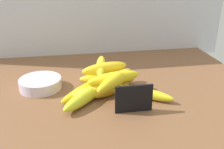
{
  "coord_description": "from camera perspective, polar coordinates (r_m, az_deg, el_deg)",
  "views": [
    {
      "loc": [
        -10.4,
        -80.46,
        43.21
      ],
      "look_at": [
        3.57,
        -0.3,
        8.0
      ],
      "focal_mm": 41.6,
      "sensor_mm": 36.0,
      "label": 1
    }
  ],
  "objects": [
    {
      "name": "banana_3",
      "position": [
        0.81,
        -5.78,
        -4.77
      ],
      "size": [
        16.72,
        18.2,
        4.25
      ],
      "primitive_type": "ellipsoid",
      "rotation": [
        0.0,
        0.0,
        3.99
      ],
      "color": "yellow",
      "rests_on": "counter_top"
    },
    {
      "name": "banana_5",
      "position": [
        0.86,
        -0.03,
        -3.35
      ],
      "size": [
        14.8,
        10.54,
        3.22
      ],
      "primitive_type": "ellipsoid",
      "rotation": [
        0.0,
        0.0,
        0.53
      ],
      "color": "gold",
      "rests_on": "counter_top"
    },
    {
      "name": "banana_1",
      "position": [
        0.86,
        -6.29,
        -3.37
      ],
      "size": [
        16.7,
        17.28,
        3.24
      ],
      "primitive_type": "ellipsoid",
      "rotation": [
        0.0,
        0.0,
        0.81
      ],
      "color": "yellow",
      "rests_on": "counter_top"
    },
    {
      "name": "banana_9",
      "position": [
        0.9,
        -1.56,
        1.35
      ],
      "size": [
        17.27,
        8.21,
        4.22
      ],
      "primitive_type": "ellipsoid",
      "rotation": [
        0.0,
        0.0,
        3.39
      ],
      "color": "yellow",
      "rests_on": "banana_6"
    },
    {
      "name": "banana_2",
      "position": [
        0.84,
        -3.06,
        -3.58
      ],
      "size": [
        18.71,
        8.67,
        4.32
      ],
      "primitive_type": "ellipsoid",
      "rotation": [
        0.0,
        0.0,
        0.25
      ],
      "color": "yellow",
      "rests_on": "counter_top"
    },
    {
      "name": "banana_4",
      "position": [
        0.95,
        -2.22,
        -0.2
      ],
      "size": [
        11.09,
        18.05,
        4.25
      ],
      "primitive_type": "ellipsoid",
      "rotation": [
        0.0,
        0.0,
        1.16
      ],
      "color": "yellow",
      "rests_on": "counter_top"
    },
    {
      "name": "banana_7",
      "position": [
        0.84,
        0.79,
        -1.24
      ],
      "size": [
        16.53,
        17.62,
        4.26
      ],
      "primitive_type": "ellipsoid",
      "rotation": [
        0.0,
        0.0,
        0.83
      ],
      "color": "yellow",
      "rests_on": "banana_5"
    },
    {
      "name": "fruit_bowl",
      "position": [
        0.93,
        -15.44,
        -1.91
      ],
      "size": [
        14.34,
        14.34,
        3.69
      ],
      "primitive_type": "cylinder",
      "color": "silver",
      "rests_on": "counter_top"
    },
    {
      "name": "banana_10",
      "position": [
        0.93,
        -2.45,
        1.89
      ],
      "size": [
        6.57,
        19.82,
        3.45
      ],
      "primitive_type": "ellipsoid",
      "rotation": [
        0.0,
        0.0,
        1.41
      ],
      "color": "yellow",
      "rests_on": "banana_4"
    },
    {
      "name": "banana_0",
      "position": [
        0.84,
        7.05,
        -4.02
      ],
      "size": [
        17.71,
        14.68,
        3.41
      ],
      "primitive_type": "ellipsoid",
      "rotation": [
        0.0,
        0.0,
        5.63
      ],
      "color": "yellow",
      "rests_on": "counter_top"
    },
    {
      "name": "banana_6",
      "position": [
        0.92,
        -1.09,
        -1.02
      ],
      "size": [
        20.01,
        7.05,
        4.15
      ],
      "primitive_type": "ellipsoid",
      "rotation": [
        0.0,
        0.0,
        2.99
      ],
      "color": "yellow",
      "rests_on": "counter_top"
    },
    {
      "name": "banana_8",
      "position": [
        0.85,
        0.43,
        -0.81
      ],
      "size": [
        18.88,
        8.65,
        4.22
      ],
      "primitive_type": "ellipsoid",
      "rotation": [
        0.0,
        0.0,
        0.25
      ],
      "color": "yellow",
      "rests_on": "banana_5"
    },
    {
      "name": "chalkboard_sign",
      "position": [
        0.75,
        4.8,
        -5.53
      ],
      "size": [
        11.0,
        1.8,
        8.4
      ],
      "color": "black",
      "rests_on": "counter_top"
    },
    {
      "name": "counter_top",
      "position": [
        0.91,
        -2.24,
        -3.83
      ],
      "size": [
        110.0,
        76.0,
        3.0
      ],
      "primitive_type": "cube",
      "color": "brown",
      "rests_on": "ground"
    }
  ]
}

